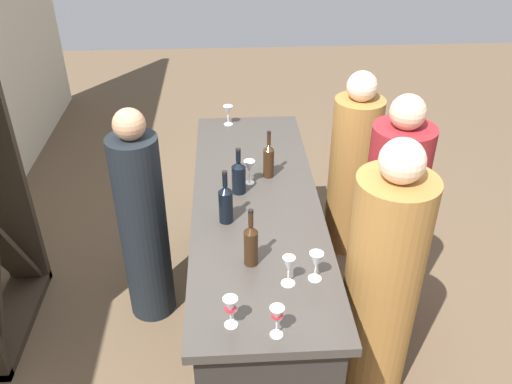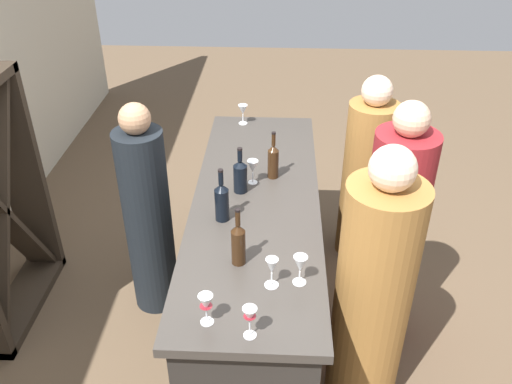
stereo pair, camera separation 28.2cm
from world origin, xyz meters
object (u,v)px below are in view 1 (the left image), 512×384
Objects in this scene: wine_glass_far_right at (231,307)px; person_right_guest at (381,288)px; wine_bottle_second_right_amber_brown at (269,160)px; wine_glass_near_center at (289,266)px; wine_glass_far_center at (228,111)px; wine_glass_near_right at (277,316)px; wine_bottle_center_near_black at (239,176)px; wine_bottle_second_left_near_black at (226,203)px; wine_glass_near_left at (316,261)px; wine_glass_far_left at (249,168)px; person_server_behind at (143,226)px; person_center_guest at (389,228)px; wine_bottle_leftmost_amber_brown at (251,244)px; person_left_guest at (353,172)px.

person_right_guest is at bearing -61.28° from wine_glass_far_right.
wine_glass_near_center is at bearing -179.17° from wine_bottle_second_right_amber_brown.
wine_bottle_second_right_amber_brown is 1.27m from wine_glass_far_right.
wine_glass_far_center is (1.77, 0.25, -0.00)m from wine_glass_near_center.
person_right_guest is at bearing -50.31° from wine_glass_near_right.
wine_bottle_center_near_black reaches higher than wine_glass_near_center.
wine_glass_near_left is at bearing -140.30° from wine_bottle_second_left_near_black.
wine_bottle_second_left_near_black is 1.09× the size of wine_bottle_center_near_black.
wine_glass_far_center is at bearing 4.69° from wine_glass_near_right.
wine_glass_far_left is 1.04m from person_right_guest.
wine_bottle_second_right_amber_brown is 0.81m from wine_glass_far_center.
wine_bottle_second_left_near_black is at bearing 178.60° from wine_glass_far_center.
wine_bottle_second_right_amber_brown is (0.17, -0.19, 0.01)m from wine_bottle_center_near_black.
person_server_behind reaches higher than wine_bottle_second_right_amber_brown.
wine_glass_near_center is at bearing -171.80° from wine_glass_far_center.
person_center_guest is at bearing -79.35° from wine_bottle_second_left_near_black.
wine_bottle_center_near_black is 0.18× the size of person_right_guest.
wine_glass_far_left is 0.10× the size of person_server_behind.
wine_glass_near_right is 0.20m from wine_glass_far_right.
wine_bottle_leftmost_amber_brown reaches higher than wine_bottle_center_near_black.
person_center_guest reaches higher than wine_glass_near_left.
wine_bottle_second_right_amber_brown is (0.47, -0.27, -0.00)m from wine_bottle_second_left_near_black.
wine_glass_near_left is at bearing 70.35° from person_center_guest.
wine_glass_near_left is 1.35m from person_server_behind.
wine_bottle_center_near_black is 0.98m from person_center_guest.
wine_glass_near_right is at bearing -177.55° from wine_glass_far_left.
person_left_guest is (1.56, -0.67, -0.43)m from wine_glass_near_center.
person_server_behind is (-0.02, 0.68, -0.39)m from wine_glass_far_left.
wine_bottle_leftmost_amber_brown is 0.66m from wine_bottle_center_near_black.
person_center_guest is 1.54m from person_server_behind.
wine_glass_near_center is at bearing 45.25° from person_left_guest.
person_left_guest reaches higher than wine_bottle_second_left_near_black.
person_server_behind reaches higher than wine_glass_near_left.
person_left_guest is (1.03, -0.96, -0.44)m from wine_bottle_second_left_near_black.
person_center_guest is (-0.21, -0.85, -0.34)m from wine_glass_far_left.
wine_glass_far_left is at bearing 8.44° from wine_glass_near_center.
wine_glass_far_right is (-0.78, -0.01, -0.02)m from wine_bottle_second_left_near_black.
person_left_guest is (1.40, -0.84, -0.44)m from wine_bottle_leftmost_amber_brown.
wine_glass_far_left is 0.11× the size of person_left_guest.
wine_glass_near_right is at bearing 32.09° from person_right_guest.
wine_bottle_center_near_black is 0.12m from wine_glass_far_left.
wine_bottle_second_left_near_black is at bearing -30.16° from person_right_guest.
person_center_guest reaches higher than person_left_guest.
wine_bottle_leftmost_amber_brown is 0.78m from person_right_guest.
person_right_guest reaches higher than wine_glass_far_center.
person_right_guest is at bearing -137.78° from wine_glass_far_left.
wine_bottle_center_near_black is 1.22m from person_left_guest.
wine_bottle_center_near_black is 0.86m from wine_glass_near_left.
wine_bottle_second_right_amber_brown is at bearing -3.03° from wine_glass_near_right.
wine_bottle_leftmost_amber_brown is 1.10× the size of wine_bottle_center_near_black.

